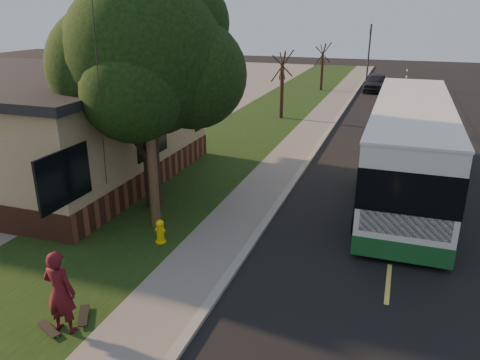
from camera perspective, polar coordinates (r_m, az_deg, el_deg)
name	(u,v)px	position (r m, az deg, el deg)	size (l,w,h in m)	color
ground	(242,258)	(13.53, 0.28, -9.51)	(120.00, 120.00, 0.00)	black
road	(398,168)	(22.17, 18.75, 1.44)	(8.00, 80.00, 0.01)	black
curb	(310,158)	(22.47, 8.56, 2.70)	(0.25, 80.00, 0.12)	gray
sidewalk	(290,156)	(22.67, 6.08, 2.92)	(2.00, 80.00, 0.08)	slate
grass_verge	(222,150)	(23.66, -2.21, 3.74)	(5.00, 80.00, 0.07)	black
building_lot	(59,134)	(28.74, -21.22, 5.29)	(15.00, 80.00, 0.04)	slate
fire_hydrant	(160,231)	(14.28, -9.70, -6.18)	(0.32, 0.32, 0.74)	yellow
utility_pole	(147,84)	(14.20, -11.31, 11.40)	(2.86, 3.21, 9.07)	#473321
leafy_tree	(148,59)	(15.99, -11.19, 14.28)	(6.30, 6.00, 7.80)	black
bare_tree_near	(282,85)	(30.38, 5.12, 11.41)	(1.38, 1.21, 4.31)	black
bare_tree_far	(322,67)	(41.96, 9.96, 13.36)	(1.38, 1.21, 4.03)	black
traffic_signal	(369,51)	(45.39, 15.45, 14.92)	(0.18, 0.22, 5.50)	#2D2D30
transit_bus	(409,144)	(19.05, 19.91, 4.15)	(2.95, 12.80, 3.46)	silver
skateboarder	(60,292)	(10.89, -21.10, -12.61)	(0.71, 0.46, 1.94)	#4B0F17
skateboard_main	(84,316)	(11.63, -18.54, -15.40)	(0.61, 0.80, 0.08)	black
skateboard_spare	(49,329)	(11.50, -22.30, -16.42)	(0.76, 0.48, 0.07)	black
dumpster	(122,135)	(24.13, -14.16, 5.29)	(1.79, 1.49, 1.47)	black
distant_car	(376,82)	(43.06, 16.22, 11.37)	(1.78, 4.41, 1.50)	black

